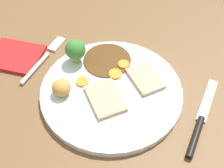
# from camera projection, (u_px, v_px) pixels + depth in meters

# --- Properties ---
(dining_table) EXTENTS (1.20, 0.84, 0.04)m
(dining_table) POSITION_uv_depth(u_px,v_px,m) (119.00, 102.00, 0.57)
(dining_table) COLOR brown
(dining_table) RESTS_ON ground
(dinner_plate) EXTENTS (0.27, 0.27, 0.01)m
(dinner_plate) POSITION_uv_depth(u_px,v_px,m) (112.00, 90.00, 0.56)
(dinner_plate) COLOR white
(dinner_plate) RESTS_ON dining_table
(gravy_pool) EXTENTS (0.10, 0.10, 0.00)m
(gravy_pool) POSITION_uv_depth(u_px,v_px,m) (107.00, 60.00, 0.60)
(gravy_pool) COLOR #563819
(gravy_pool) RESTS_ON dinner_plate
(meat_slice_main) EXTENTS (0.09, 0.09, 0.01)m
(meat_slice_main) POSITION_uv_depth(u_px,v_px,m) (145.00, 78.00, 0.56)
(meat_slice_main) COLOR tan
(meat_slice_main) RESTS_ON dinner_plate
(meat_slice_under) EXTENTS (0.10, 0.10, 0.01)m
(meat_slice_under) POSITION_uv_depth(u_px,v_px,m) (105.00, 98.00, 0.53)
(meat_slice_under) COLOR tan
(meat_slice_under) RESTS_ON dinner_plate
(roast_potato_left) EXTENTS (0.05, 0.05, 0.03)m
(roast_potato_left) POSITION_uv_depth(u_px,v_px,m) (61.00, 88.00, 0.53)
(roast_potato_left) COLOR #BC8C42
(roast_potato_left) RESTS_ON dinner_plate
(carrot_coin_front) EXTENTS (0.03, 0.03, 0.00)m
(carrot_coin_front) POSITION_uv_depth(u_px,v_px,m) (115.00, 74.00, 0.57)
(carrot_coin_front) COLOR orange
(carrot_coin_front) RESTS_ON dinner_plate
(carrot_coin_back) EXTENTS (0.02, 0.02, 0.01)m
(carrot_coin_back) POSITION_uv_depth(u_px,v_px,m) (124.00, 65.00, 0.59)
(carrot_coin_back) COLOR orange
(carrot_coin_back) RESTS_ON dinner_plate
(carrot_coin_side) EXTENTS (0.02, 0.02, 0.00)m
(carrot_coin_side) POSITION_uv_depth(u_px,v_px,m) (82.00, 82.00, 0.56)
(carrot_coin_side) COLOR orange
(carrot_coin_side) RESTS_ON dinner_plate
(broccoli_floret) EXTENTS (0.04, 0.04, 0.05)m
(broccoli_floret) POSITION_uv_depth(u_px,v_px,m) (75.00, 50.00, 0.58)
(broccoli_floret) COLOR #8CB766
(broccoli_floret) RESTS_ON dinner_plate
(fork) EXTENTS (0.02, 0.15, 0.01)m
(fork) POSITION_uv_depth(u_px,v_px,m) (45.00, 58.00, 0.62)
(fork) COLOR silver
(fork) RESTS_ON dining_table
(knife) EXTENTS (0.02, 0.19, 0.01)m
(knife) POSITION_uv_depth(u_px,v_px,m) (200.00, 122.00, 0.51)
(knife) COLOR black
(knife) RESTS_ON dining_table
(folded_napkin) EXTENTS (0.12, 0.11, 0.01)m
(folded_napkin) POSITION_uv_depth(u_px,v_px,m) (15.00, 56.00, 0.62)
(folded_napkin) COLOR red
(folded_napkin) RESTS_ON dining_table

